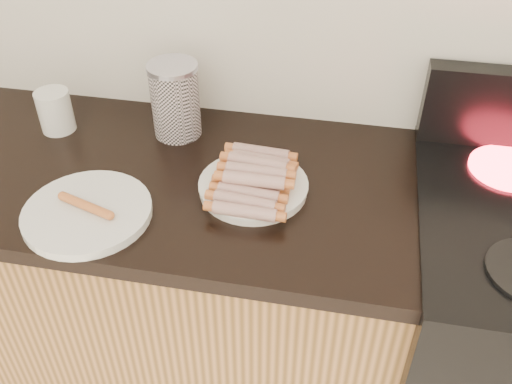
% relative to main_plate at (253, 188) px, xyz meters
% --- Properties ---
extents(cabinet_base, '(2.20, 0.59, 0.86)m').
position_rel_main_plate_xyz_m(cabinet_base, '(-0.73, 0.02, -0.48)').
color(cabinet_base, '#B17841').
rests_on(cabinet_base, floor).
extents(burner_far_left, '(0.18, 0.18, 0.01)m').
position_rel_main_plate_xyz_m(burner_far_left, '(0.58, 0.18, 0.01)').
color(burner_far_left, '#FF1E2D').
rests_on(burner_far_left, stove).
extents(main_plate, '(0.29, 0.29, 0.02)m').
position_rel_main_plate_xyz_m(main_plate, '(0.00, 0.00, 0.00)').
color(main_plate, white).
rests_on(main_plate, counter_slab).
extents(side_plate, '(0.32, 0.32, 0.02)m').
position_rel_main_plate_xyz_m(side_plate, '(-0.34, -0.16, 0.00)').
color(side_plate, white).
rests_on(side_plate, counter_slab).
extents(hotdog_pile, '(0.14, 0.26, 0.05)m').
position_rel_main_plate_xyz_m(hotdog_pile, '(0.00, -0.00, 0.03)').
color(hotdog_pile, '#983F35').
rests_on(hotdog_pile, main_plate).
extents(plain_sausages, '(0.13, 0.06, 0.02)m').
position_rel_main_plate_xyz_m(plain_sausages, '(-0.34, -0.16, 0.02)').
color(plain_sausages, '#D86D46').
rests_on(plain_sausages, side_plate).
extents(canister, '(0.13, 0.13, 0.20)m').
position_rel_main_plate_xyz_m(canister, '(-0.24, 0.20, 0.09)').
color(canister, silver).
rests_on(canister, counter_slab).
extents(mug, '(0.11, 0.11, 0.11)m').
position_rel_main_plate_xyz_m(mug, '(-0.56, 0.16, 0.05)').
color(mug, white).
rests_on(mug, counter_slab).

